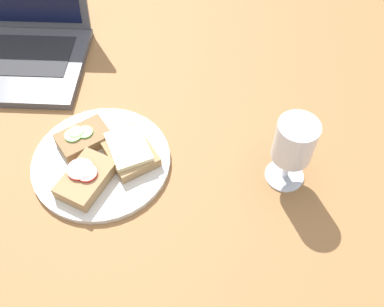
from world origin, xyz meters
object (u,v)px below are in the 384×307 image
wine_glass (294,144)px  plate (102,161)px  laptop (6,39)px  sandwich_with_tomato (86,178)px  sandwich_with_cucumber (84,138)px  sandwich_with_cheese (129,151)px

wine_glass → plate: bearing=177.6°
plate → laptop: (-26.01, 29.79, 3.62)cm
sandwich_with_tomato → sandwich_with_cucumber: size_ratio=1.07×
sandwich_with_cucumber → laptop: (-22.20, 25.88, 1.77)cm
sandwich_with_tomato → wine_glass: wine_glass is taller
sandwich_with_cheese → laptop: (-31.26, 28.50, 1.66)cm
sandwich_with_tomato → sandwich_with_cucumber: sandwich_with_tomato is taller
sandwich_with_cheese → wine_glass: wine_glass is taller
plate → sandwich_with_tomato: bearing=-106.8°
plate → wine_glass: size_ratio=1.79×
plate → wine_glass: wine_glass is taller
plate → wine_glass: bearing=-2.4°
sandwich_with_cheese → sandwich_with_tomato: bearing=-136.6°
sandwich_with_tomato → laptop: 42.67cm
sandwich_with_cheese → wine_glass: 29.69cm
laptop → sandwich_with_cucumber: bearing=-49.4°
sandwich_with_cheese → sandwich_with_cucumber: bearing=163.9°
plate → sandwich_with_tomato: size_ratio=2.09×
sandwich_with_cucumber → laptop: laptop is taller
wine_glass → laptop: 67.82cm
plate → laptop: laptop is taller
wine_glass → laptop: bearing=152.5°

